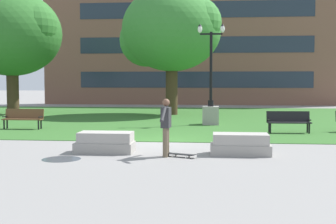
% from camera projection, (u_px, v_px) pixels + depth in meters
% --- Properties ---
extents(ground_plane, '(140.00, 140.00, 0.00)m').
position_uv_depth(ground_plane, '(156.00, 142.00, 16.90)').
color(ground_plane, gray).
extents(grass_lawn, '(40.00, 20.00, 0.02)m').
position_uv_depth(grass_lawn, '(178.00, 118.00, 26.83)').
color(grass_lawn, '#336628').
rests_on(grass_lawn, ground).
extents(concrete_block_center, '(1.80, 0.90, 0.64)m').
position_uv_depth(concrete_block_center, '(105.00, 143.00, 14.54)').
color(concrete_block_center, '#9E9991').
rests_on(concrete_block_center, ground).
extents(concrete_block_left, '(1.80, 0.90, 0.64)m').
position_uv_depth(concrete_block_left, '(240.00, 145.00, 14.12)').
color(concrete_block_left, '#9E9991').
rests_on(concrete_block_left, ground).
extents(person_skateboarder, '(0.28, 1.44, 1.71)m').
position_uv_depth(person_skateboarder, '(166.00, 124.00, 13.71)').
color(person_skateboarder, brown).
rests_on(person_skateboarder, ground).
extents(skateboard, '(1.02, 0.57, 0.14)m').
position_uv_depth(skateboard, '(181.00, 154.00, 13.68)').
color(skateboard, black).
rests_on(skateboard, ground).
extents(puddle, '(1.11, 1.11, 0.01)m').
position_uv_depth(puddle, '(61.00, 159.00, 13.35)').
color(puddle, '#47515B').
rests_on(puddle, ground).
extents(park_bench_near_left, '(1.80, 0.54, 0.90)m').
position_uv_depth(park_bench_near_left, '(23.00, 117.00, 21.19)').
color(park_bench_near_left, brown).
rests_on(park_bench_near_left, grass_lawn).
extents(park_bench_far_left, '(1.82, 0.62, 0.90)m').
position_uv_depth(park_bench_far_left, '(289.00, 120.00, 19.63)').
color(park_bench_far_left, black).
rests_on(park_bench_far_left, grass_lawn).
extents(lamp_post_left, '(1.32, 0.80, 4.96)m').
position_uv_depth(lamp_post_left, '(211.00, 104.00, 23.15)').
color(lamp_post_left, gray).
rests_on(lamp_post_left, grass_lawn).
extents(tree_far_right, '(6.58, 6.27, 7.77)m').
position_uv_depth(tree_far_right, '(10.00, 35.00, 29.46)').
color(tree_far_right, '#42301E').
rests_on(tree_far_right, grass_lawn).
extents(tree_near_right, '(6.53, 6.22, 8.01)m').
position_uv_depth(tree_near_right, '(170.00, 30.00, 29.26)').
color(tree_near_right, '#42301E').
rests_on(tree_near_right, grass_lawn).
extents(building_facade_distant, '(26.91, 1.03, 12.76)m').
position_uv_depth(building_facade_distant, '(195.00, 32.00, 40.73)').
color(building_facade_distant, brown).
rests_on(building_facade_distant, ground).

